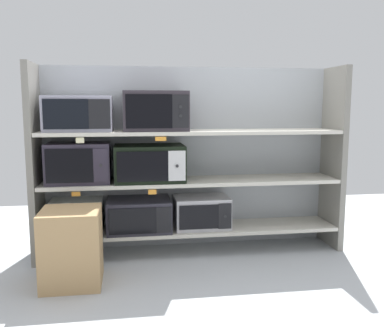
{
  "coord_description": "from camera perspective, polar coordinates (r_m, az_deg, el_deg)",
  "views": [
    {
      "loc": [
        -0.54,
        -3.53,
        1.24
      ],
      "look_at": [
        0.0,
        0.0,
        0.73
      ],
      "focal_mm": 39.91,
      "sensor_mm": 36.0,
      "label": 1
    }
  ],
  "objects": [
    {
      "name": "upright_left",
      "position": [
        3.63,
        -20.24,
        0.56
      ],
      "size": [
        0.05,
        0.42,
        1.58
      ],
      "primitive_type": "cube",
      "color": "gray",
      "rests_on": "ground"
    },
    {
      "name": "ground",
      "position": [
        2.87,
        3.14,
        -17.68
      ],
      "size": [
        6.48,
        6.0,
        0.02
      ],
      "primitive_type": "cube",
      "color": "#B2B7BC"
    },
    {
      "name": "price_tag_1",
      "position": [
        3.39,
        -5.32,
        -3.21
      ],
      "size": [
        0.06,
        0.0,
        0.04
      ],
      "primitive_type": "cube",
      "color": "orange"
    },
    {
      "name": "price_tag_3",
      "position": [
        3.34,
        -4.2,
        3.91
      ],
      "size": [
        0.09,
        0.0,
        0.03
      ],
      "primitive_type": "cube",
      "color": "orange"
    },
    {
      "name": "price_tag_0",
      "position": [
        3.41,
        -15.25,
        -3.38
      ],
      "size": [
        0.07,
        0.0,
        0.03
      ],
      "primitive_type": "cube",
      "color": "orange"
    },
    {
      "name": "microwave_0",
      "position": [
        3.66,
        -15.25,
        -6.33
      ],
      "size": [
        0.42,
        0.43,
        0.26
      ],
      "color": "silver",
      "rests_on": "shelf_0"
    },
    {
      "name": "upright_right",
      "position": [
        3.99,
        18.36,
        1.3
      ],
      "size": [
        0.05,
        0.42,
        1.58
      ],
      "primitive_type": "cube",
      "color": "gray",
      "rests_on": "ground"
    },
    {
      "name": "microwave_5",
      "position": [
        3.55,
        -14.91,
        7.02
      ],
      "size": [
        0.53,
        0.36,
        0.28
      ],
      "color": "#9C9BAE",
      "rests_on": "shelf_2"
    },
    {
      "name": "microwave_1",
      "position": [
        3.64,
        -7.12,
        -6.2
      ],
      "size": [
        0.53,
        0.42,
        0.26
      ],
      "color": "#282631",
      "rests_on": "shelf_0"
    },
    {
      "name": "shelf_2",
      "position": [
        3.58,
        -0.0,
        4.81
      ],
      "size": [
        2.48,
        0.42,
        0.03
      ],
      "primitive_type": "cube",
      "color": "beige"
    },
    {
      "name": "microwave_2",
      "position": [
        3.69,
        1.28,
        -5.89
      ],
      "size": [
        0.46,
        0.35,
        0.27
      ],
      "color": "#B6B4B9",
      "rests_on": "shelf_0"
    },
    {
      "name": "microwave_3",
      "position": [
        3.57,
        -14.89,
        0.67
      ],
      "size": [
        0.5,
        0.36,
        0.33
      ],
      "color": "#2B2633",
      "rests_on": "shelf_1"
    },
    {
      "name": "back_panel",
      "position": [
        3.82,
        -0.51,
        1.43
      ],
      "size": [
        2.68,
        0.04,
        1.58
      ],
      "primitive_type": "cube",
      "color": "#9EA3A8",
      "rests_on": "ground"
    },
    {
      "name": "price_tag_2",
      "position": [
        3.35,
        -14.74,
        3.6
      ],
      "size": [
        0.06,
        0.0,
        0.04
      ],
      "primitive_type": "cube",
      "color": "beige"
    },
    {
      "name": "shelf_1",
      "position": [
        3.62,
        -0.0,
        -1.8
      ],
      "size": [
        2.48,
        0.42,
        0.03
      ],
      "primitive_type": "cube",
      "color": "beige"
    },
    {
      "name": "shelf_0",
      "position": [
        3.72,
        -0.0,
        -8.15
      ],
      "size": [
        2.48,
        0.42,
        0.03
      ],
      "primitive_type": "cube",
      "color": "beige",
      "rests_on": "ground"
    },
    {
      "name": "microwave_6",
      "position": [
        3.53,
        -4.94,
        7.58
      ],
      "size": [
        0.52,
        0.4,
        0.32
      ],
      "color": "#322B32",
      "rests_on": "shelf_2"
    },
    {
      "name": "microwave_4",
      "position": [
        3.56,
        -5.7,
        0.66
      ],
      "size": [
        0.57,
        0.42,
        0.3
      ],
      "color": "black",
      "rests_on": "shelf_1"
    },
    {
      "name": "shipping_carton",
      "position": [
        3.15,
        -15.78,
        -10.13
      ],
      "size": [
        0.41,
        0.41,
        0.54
      ],
      "primitive_type": "cube",
      "color": "tan",
      "rests_on": "ground"
    }
  ]
}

